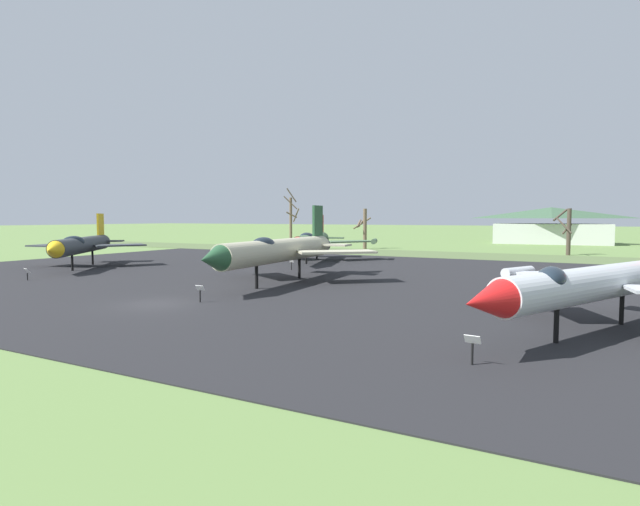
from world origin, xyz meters
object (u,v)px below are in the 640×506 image
object	(u,v)px
jet_fighter_rear_left	(82,245)
info_placard_rear_left	(27,273)
jet_fighter_front_right	(589,284)
visitor_building	(551,226)
info_placard_front_right	(472,347)
info_placard_rear_center	(291,264)
jet_fighter_front_left	(278,250)
info_placard_front_left	(200,292)
jet_fighter_rear_center	(311,241)

from	to	relation	value
jet_fighter_rear_left	info_placard_rear_left	bearing A→B (deg)	-59.52
jet_fighter_front_right	jet_fighter_rear_left	size ratio (longest dim) A/B	1.06
jet_fighter_rear_left	visitor_building	xyz separation A→B (m)	(36.12, 73.08, 1.06)
info_placard_front_right	jet_fighter_rear_left	xyz separation A→B (m)	(-39.94, 15.18, 1.64)
info_placard_rear_center	jet_fighter_rear_left	bearing A→B (deg)	-157.08
jet_fighter_front_left	visitor_building	xyz separation A→B (m)	(13.12, 73.89, 0.84)
info_placard_rear_center	visitor_building	distance (m)	67.48
info_placard_front_left	jet_fighter_rear_center	world-z (taller)	jet_fighter_rear_center
jet_fighter_front_left	jet_fighter_front_right	distance (m)	21.59
jet_fighter_rear_center	info_placard_rear_left	world-z (taller)	jet_fighter_rear_center
info_placard_rear_center	info_placard_rear_left	distance (m)	21.43
info_placard_front_left	info_placard_front_right	xyz separation A→B (m)	(16.32, -5.25, 0.01)
info_placard_front_right	jet_fighter_rear_center	size ratio (longest dim) A/B	0.06
jet_fighter_front_left	jet_fighter_rear_center	distance (m)	18.74
jet_fighter_front_left	jet_fighter_rear_center	size ratio (longest dim) A/B	1.08
jet_fighter_rear_center	info_placard_rear_left	distance (m)	27.45
jet_fighter_front_left	jet_fighter_front_right	size ratio (longest dim) A/B	1.19
visitor_building	jet_fighter_front_left	bearing A→B (deg)	-100.07
jet_fighter_front_left	info_placard_rear_center	xyz separation A→B (m)	(-4.23, 8.74, -1.88)
jet_fighter_front_left	jet_fighter_front_right	bearing A→B (deg)	-20.45
jet_fighter_front_left	info_placard_front_right	size ratio (longest dim) A/B	16.83
info_placard_front_right	visitor_building	bearing A→B (deg)	92.48
info_placard_front_left	jet_fighter_rear_center	size ratio (longest dim) A/B	0.06
info_placard_rear_left	visitor_building	bearing A→B (deg)	69.12
visitor_building	info_placard_front_left	bearing A→B (deg)	-98.56
info_placard_front_left	info_placard_rear_center	size ratio (longest dim) A/B	0.98
jet_fighter_rear_center	info_placard_rear_center	world-z (taller)	jet_fighter_rear_center
jet_fighter_front_left	info_placard_rear_left	size ratio (longest dim) A/B	18.10
jet_fighter_rear_center	jet_fighter_rear_left	xyz separation A→B (m)	(-16.03, -16.59, -0.05)
jet_fighter_rear_left	jet_fighter_rear_center	bearing A→B (deg)	45.98
info_placard_rear_center	jet_fighter_rear_left	world-z (taller)	jet_fighter_rear_left
jet_fighter_rear_center	info_placard_rear_left	bearing A→B (deg)	-113.75
info_placard_front_left	jet_fighter_rear_left	size ratio (longest dim) A/B	0.07
jet_fighter_rear_center	visitor_building	size ratio (longest dim) A/B	0.75
jet_fighter_front_right	jet_fighter_rear_left	bearing A→B (deg)	169.06
jet_fighter_front_left	jet_fighter_rear_left	distance (m)	23.01
jet_fighter_front_right	jet_fighter_rear_left	distance (m)	44.03
info_placard_front_right	info_placard_front_left	bearing A→B (deg)	162.16
info_placard_front_left	jet_fighter_rear_left	world-z (taller)	jet_fighter_rear_left
jet_fighter_front_left	visitor_building	bearing A→B (deg)	79.93
jet_fighter_rear_left	info_placard_rear_left	world-z (taller)	jet_fighter_rear_left
info_placard_rear_center	visitor_building	xyz separation A→B (m)	(17.35, 65.15, 2.72)
jet_fighter_rear_center	visitor_building	bearing A→B (deg)	70.43
jet_fighter_rear_center	jet_fighter_rear_left	bearing A→B (deg)	-134.02
info_placard_front_left	info_placard_rear_center	distance (m)	18.51
info_placard_rear_center	jet_fighter_rear_center	bearing A→B (deg)	107.53
info_placard_front_right	info_placard_rear_left	size ratio (longest dim) A/B	1.08
info_placard_front_right	info_placard_rear_left	bearing A→B (deg)	169.16
info_placard_front_left	jet_fighter_rear_center	xyz separation A→B (m)	(-7.59, 26.52, 1.70)
jet_fighter_front_left	jet_fighter_rear_left	world-z (taller)	jet_fighter_front_left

